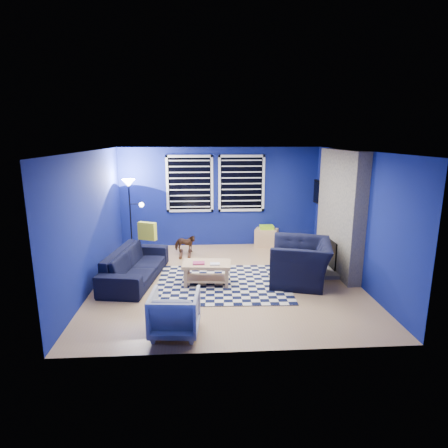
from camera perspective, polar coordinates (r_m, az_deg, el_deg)
The scene contains 18 objects.
floor at distance 7.42m, azimuth 0.38°, elevation -8.59°, with size 5.00×5.00×0.00m, color tan.
ceiling at distance 6.90m, azimuth 0.41°, elevation 11.08°, with size 5.00×5.00×0.00m, color white.
wall_back at distance 9.51m, azimuth -0.67°, elevation 4.10°, with size 5.00×5.00×0.00m, color navy.
wall_left at distance 7.32m, azimuth -19.53°, elevation 0.56°, with size 5.00×5.00×0.00m, color navy.
wall_right at distance 7.64m, azimuth 19.44°, elevation 1.08°, with size 5.00×5.00×0.00m, color navy.
fireplace at distance 8.06m, azimuth 17.12°, elevation 1.46°, with size 0.65×2.00×2.50m.
window_left at distance 9.41m, azimuth -5.25°, elevation 6.11°, with size 1.17×0.06×1.42m.
window_right at distance 9.46m, azimuth 2.69°, elevation 6.19°, with size 1.17×0.06×1.42m.
tv at distance 9.44m, azimuth 14.53°, elevation 4.54°, with size 0.07×1.00×0.58m.
rug at distance 7.27m, azimuth -0.21°, elevation -9.01°, with size 2.50×2.00×0.02m, color black.
sofa at distance 7.57m, azimuth -13.33°, elevation -6.08°, with size 0.81×2.07×0.61m, color black.
armchair_big at distance 7.37m, azimuth 11.59°, elevation -5.66°, with size 1.10×1.25×0.82m, color black.
armchair_bent at distance 5.49m, azimuth -7.52°, elevation -13.29°, with size 0.68×0.70×0.63m, color gray.
rocking_horse at distance 8.88m, azimuth -5.98°, elevation -3.00°, with size 0.51×0.23×0.43m, color #492817.
coffee_table at distance 7.14m, azimuth -2.65°, elevation -6.82°, with size 0.95×0.60×0.45m.
cabinet at distance 9.61m, azimuth 6.49°, elevation -2.02°, with size 0.65×0.54×0.55m.
floor_lamp at distance 9.02m, azimuth -14.15°, elevation 4.56°, with size 0.49×0.30×1.78m.
throw_pillow at distance 8.10m, azimuth -11.62°, elevation -1.07°, with size 0.40×0.12×0.38m, color yellow.
Camera 1 is at (-0.48, -6.87, 2.76)m, focal length 30.00 mm.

